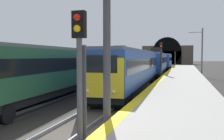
{
  "coord_description": "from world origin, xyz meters",
  "views": [
    {
      "loc": [
        -8.18,
        -4.62,
        3.18
      ],
      "look_at": [
        9.54,
        0.74,
        2.12
      ],
      "focal_mm": 38.74,
      "sensor_mm": 36.0,
      "label": 1
    }
  ],
  "objects": [
    {
      "name": "catenary_mast_near",
      "position": [
        30.99,
        -7.06,
        3.82
      ],
      "size": [
        0.22,
        2.12,
        7.43
      ],
      "color": "#595B60",
      "rests_on": "ground_plane"
    },
    {
      "name": "railway_signal_far",
      "position": [
        66.61,
        -1.79,
        2.84
      ],
      "size": [
        0.39,
        0.38,
        4.65
      ],
      "rotation": [
        0.0,
        0.0,
        3.14
      ],
      "color": "#4C4C54",
      "rests_on": "ground_plane"
    },
    {
      "name": "platform_right_edge_strip",
      "position": [
        0.0,
        -2.31,
        0.93
      ],
      "size": [
        112.0,
        0.5,
        0.01
      ],
      "primitive_type": "cube",
      "color": "yellow",
      "rests_on": "platform_right"
    },
    {
      "name": "railway_signal_near",
      "position": [
        -1.96,
        -1.79,
        2.64
      ],
      "size": [
        0.39,
        0.38,
        4.43
      ],
      "rotation": [
        0.0,
        0.0,
        3.14
      ],
      "color": "#4C4C54",
      "rests_on": "ground_plane"
    },
    {
      "name": "track_main_line",
      "position": [
        0.0,
        0.0,
        0.04
      ],
      "size": [
        160.0,
        2.63,
        0.21
      ],
      "color": "#423D38",
      "rests_on": "ground_plane"
    },
    {
      "name": "platform_right",
      "position": [
        0.0,
        -4.38,
        0.46
      ],
      "size": [
        112.0,
        4.63,
        0.93
      ],
      "primitive_type": "cube",
      "color": "#9E9B93",
      "rests_on": "ground_plane"
    },
    {
      "name": "train_adjacent_platform",
      "position": [
        16.72,
        4.63,
        2.19
      ],
      "size": [
        37.38,
        3.31,
        4.72
      ],
      "rotation": [
        0.0,
        0.0,
        0.03
      ],
      "color": "#235638",
      "rests_on": "ground_plane"
    },
    {
      "name": "train_main_approaching",
      "position": [
        32.29,
        -0.0,
        2.14
      ],
      "size": [
        56.55,
        3.16,
        4.65
      ],
      "rotation": [
        0.0,
        0.0,
        3.17
      ],
      "color": "#264C99",
      "rests_on": "ground_plane"
    },
    {
      "name": "ground_plane",
      "position": [
        0.0,
        0.0,
        0.0
      ],
      "size": [
        320.0,
        320.0,
        0.0
      ],
      "primitive_type": "plane",
      "color": "#282623"
    },
    {
      "name": "overhead_signal_gantry",
      "position": [
        0.28,
        2.31,
        5.41
      ],
      "size": [
        0.7,
        8.63,
        7.18
      ],
      "color": "#3F3F47",
      "rests_on": "ground_plane"
    },
    {
      "name": "tunnel_portal",
      "position": [
        91.8,
        2.31,
        3.74
      ],
      "size": [
        2.65,
        20.02,
        11.21
      ],
      "color": "#51473D",
      "rests_on": "ground_plane"
    },
    {
      "name": "railway_signal_mid",
      "position": [
        22.1,
        -1.79,
        2.89
      ],
      "size": [
        0.39,
        0.38,
        4.9
      ],
      "rotation": [
        0.0,
        0.0,
        3.14
      ],
      "color": "#38383D",
      "rests_on": "ground_plane"
    }
  ]
}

